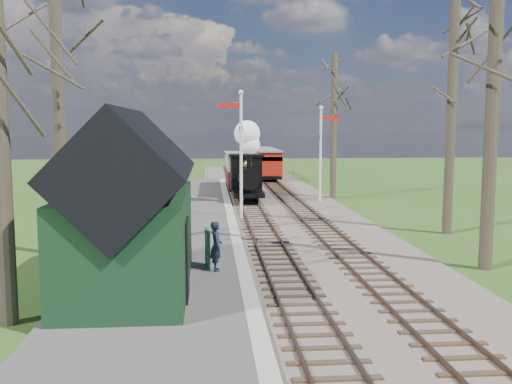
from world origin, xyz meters
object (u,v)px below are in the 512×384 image
(semaphore_near, at_px, (240,145))
(red_carriage_a, at_px, (268,164))
(locomotive, at_px, (247,167))
(station_shed, at_px, (130,212))
(person, at_px, (216,246))
(bench, at_px, (179,248))
(semaphore_far, at_px, (322,146))
(sign_board, at_px, (208,248))
(red_carriage_b, at_px, (262,160))
(coach, at_px, (241,169))

(semaphore_near, bearing_deg, red_carriage_a, 80.33)
(locomotive, height_order, red_carriage_a, locomotive)
(station_shed, relative_size, person, 4.20)
(bench, distance_m, person, 1.98)
(semaphore_far, relative_size, red_carriage_a, 1.17)
(person, bearing_deg, semaphore_far, -26.00)
(bench, bearing_deg, locomotive, 77.98)
(sign_board, xyz_separation_m, bench, (-0.93, 1.04, -0.19))
(red_carriage_a, bearing_deg, sign_board, -99.38)
(sign_board, height_order, person, person)
(sign_board, height_order, bench, sign_board)
(locomotive, bearing_deg, bench, -102.02)
(red_carriage_b, distance_m, bench, 34.53)
(semaphore_far, height_order, red_carriage_a, semaphore_far)
(locomotive, relative_size, person, 3.10)
(coach, xyz_separation_m, sign_board, (-2.29, -22.16, -0.78))
(bench, bearing_deg, station_shed, -108.41)
(semaphore_near, xyz_separation_m, red_carriage_b, (3.37, 25.27, -2.18))
(locomotive, relative_size, bench, 3.14)
(coach, xyz_separation_m, red_carriage_b, (2.60, 12.91, -0.13))
(semaphore_far, bearing_deg, bench, -117.22)
(semaphore_far, xyz_separation_m, red_carriage_a, (-1.77, 13.77, -1.91))
(red_carriage_a, xyz_separation_m, sign_board, (-4.89, -29.57, -0.66))
(locomotive, distance_m, red_carriage_a, 13.75)
(person, bearing_deg, coach, -9.67)
(red_carriage_b, relative_size, person, 3.25)
(coach, bearing_deg, red_carriage_a, 70.67)
(sign_board, bearing_deg, red_carriage_a, 80.62)
(sign_board, xyz_separation_m, person, (0.26, -0.50, 0.17))
(person, bearing_deg, station_shed, 122.35)
(bench, bearing_deg, person, -52.19)
(red_carriage_a, relative_size, sign_board, 4.18)
(station_shed, xyz_separation_m, person, (2.27, 1.71, -1.32))
(station_shed, distance_m, sign_board, 3.33)
(locomotive, xyz_separation_m, coach, (0.01, 6.07, -0.57))
(semaphore_far, xyz_separation_m, locomotive, (-4.39, 0.29, -1.21))
(semaphore_near, distance_m, red_carriage_a, 20.18)
(semaphore_far, bearing_deg, semaphore_near, -130.60)
(semaphore_near, height_order, sign_board, semaphore_near)
(station_shed, relative_size, semaphore_near, 1.01)
(coach, bearing_deg, person, -95.10)
(station_shed, height_order, red_carriage_b, station_shed)
(locomotive, xyz_separation_m, person, (-2.01, -16.59, -1.19))
(locomotive, bearing_deg, person, -96.91)
(semaphore_far, height_order, sign_board, semaphore_far)
(sign_board, distance_m, person, 0.59)
(bench, height_order, person, person)
(sign_board, bearing_deg, coach, 84.11)
(locomotive, height_order, coach, locomotive)
(red_carriage_a, bearing_deg, semaphore_far, -82.66)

